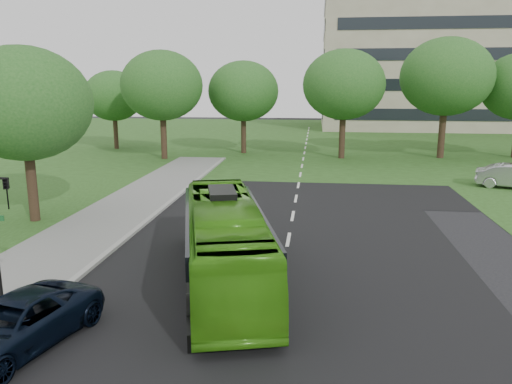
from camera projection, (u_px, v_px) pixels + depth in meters
ground at (286, 255)px, 19.99m from camera, size 160.00×160.00×0.00m
street_surfaces at (298, 164)px, 42.09m from camera, size 120.00×120.00×0.15m
office_building at (458, 44)px, 74.84m from camera, size 40.10×20.10×25.00m
tree_park_a at (162, 86)px, 43.95m from camera, size 7.23×7.23×9.60m
tree_park_b at (243, 91)px, 47.77m from camera, size 6.75×6.75×8.85m
tree_park_c at (344, 85)px, 44.26m from camera, size 7.32×7.32×9.72m
tree_park_d at (446, 77)px, 44.33m from camera, size 8.13×8.13×10.75m
tree_park_f at (114, 96)px, 51.10m from camera, size 6.01×6.01×8.02m
tree_side_near at (24, 104)px, 23.75m from camera, size 6.40×6.40×8.51m
bus at (225, 242)px, 17.01m from camera, size 4.91×10.55×2.86m
suv at (15, 324)px, 12.84m from camera, size 3.37×5.25×1.35m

